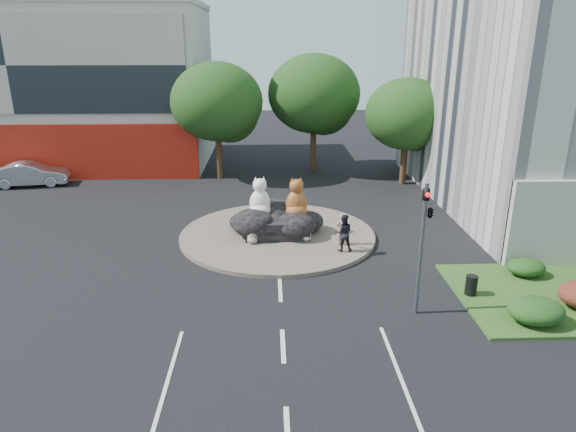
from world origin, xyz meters
The scene contains 19 objects.
ground centered at (0.00, 0.00, 0.00)m, with size 120.00×120.00×0.00m, color black.
roundabout_island centered at (0.00, 10.00, 0.10)m, with size 10.00×10.00×0.20m, color brown.
rock_plinth centered at (0.00, 10.00, 0.65)m, with size 3.20×2.60×0.90m, color black, non-canonical shape.
shophouse_block centered at (-18.00, 27.91, 6.18)m, with size 25.20×12.30×17.40m.
tree_left centered at (-3.93, 22.06, 5.25)m, with size 6.46×6.46×8.27m.
tree_mid centered at (3.07, 24.06, 5.56)m, with size 6.84×6.84×8.76m.
tree_right centered at (9.07, 20.06, 4.63)m, with size 5.70×5.70×7.30m.
hedge_near_green centered at (9.00, 1.00, 0.57)m, with size 2.00×1.60×0.90m, color #133711.
hedge_back_green centered at (10.50, 4.80, 0.48)m, with size 1.60×1.28×0.72m, color #133711.
traffic_light centered at (5.10, 2.00, 3.62)m, with size 0.44×1.24×5.00m.
street_lamp centered at (12.82, 8.00, 4.55)m, with size 2.34×0.22×8.06m.
cat_white centered at (-0.87, 10.20, 2.13)m, with size 1.24×1.07×2.06m, color white, non-canonical shape.
cat_tabby centered at (0.97, 9.97, 2.14)m, with size 1.24×1.08×2.07m, color #AB5D23, non-canonical shape.
kitten_calico centered at (-1.25, 8.71, 0.69)m, with size 0.58×0.51×0.97m, color silver, non-canonical shape.
kitten_white centered at (1.41, 8.95, 0.66)m, with size 0.55×0.47×0.91m, color silver, non-canonical shape.
pedestrian_pink centered at (3.08, 8.34, 0.98)m, with size 0.57×0.37×1.56m, color #CF868E.
pedestrian_dark centered at (3.04, 7.57, 1.10)m, with size 0.88×0.68×1.80m, color black.
parked_car centered at (-16.91, 20.42, 0.82)m, with size 1.73×4.95×1.63m, color #B6B7BE.
litter_bin centered at (7.50, 3.16, 0.52)m, with size 0.46×0.46×0.79m, color black.
Camera 1 is at (-0.39, -14.71, 9.66)m, focal length 32.00 mm.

